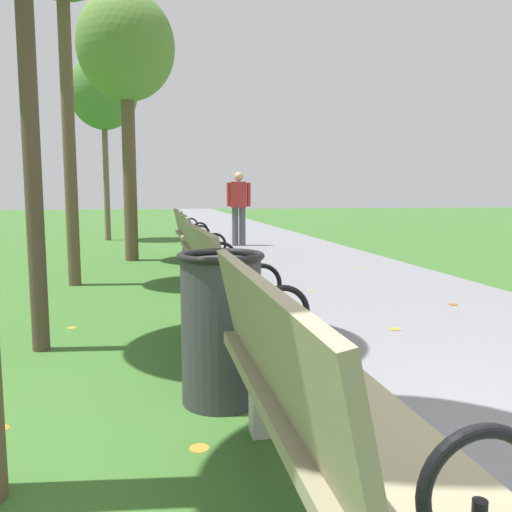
# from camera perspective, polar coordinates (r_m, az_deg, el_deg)

# --- Properties ---
(paved_walkway) EXTENTS (3.04, 44.00, 0.02)m
(paved_walkway) POSITION_cam_1_polar(r_m,az_deg,el_deg) (19.75, -3.27, 3.50)
(paved_walkway) COLOR slate
(paved_walkway) RESTS_ON ground
(park_bench_1) EXTENTS (0.50, 1.61, 0.90)m
(park_bench_1) POSITION_cam_1_polar(r_m,az_deg,el_deg) (1.78, 5.61, -15.17)
(park_bench_1) COLOR gray
(park_bench_1) RESTS_ON ground
(park_bench_2) EXTENTS (0.54, 1.62, 0.90)m
(park_bench_2) POSITION_cam_1_polar(r_m,az_deg,el_deg) (3.96, -3.63, -2.87)
(park_bench_2) COLOR gray
(park_bench_2) RESTS_ON ground
(park_bench_3) EXTENTS (0.51, 1.61, 0.90)m
(park_bench_3) POSITION_cam_1_polar(r_m,az_deg,el_deg) (6.57, -6.41, 0.95)
(park_bench_3) COLOR gray
(park_bench_3) RESTS_ON ground
(park_bench_4) EXTENTS (0.53, 1.62, 0.90)m
(park_bench_4) POSITION_cam_1_polar(r_m,az_deg,el_deg) (8.85, -7.49, 2.45)
(park_bench_4) COLOR gray
(park_bench_4) RESTS_ON ground
(tree_4) EXTENTS (1.62, 1.62, 4.51)m
(tree_4) POSITION_cam_1_polar(r_m,az_deg,el_deg) (9.55, -14.18, 21.17)
(tree_4) COLOR brown
(tree_4) RESTS_ON ground
(tree_5) EXTENTS (1.65, 1.65, 4.56)m
(tree_5) POSITION_cam_1_polar(r_m,az_deg,el_deg) (13.76, -16.53, 16.89)
(tree_5) COLOR brown
(tree_5) RESTS_ON ground
(pedestrian_walking) EXTENTS (0.52, 0.27, 1.62)m
(pedestrian_walking) POSITION_cam_1_polar(r_m,az_deg,el_deg) (11.43, -1.93, 5.70)
(pedestrian_walking) COLOR #4C4C56
(pedestrian_walking) RESTS_ON paved_walkway
(trash_bin) EXTENTS (0.48, 0.48, 0.84)m
(trash_bin) POSITION_cam_1_polar(r_m,az_deg,el_deg) (2.88, -3.87, -7.85)
(trash_bin) COLOR #38383D
(trash_bin) RESTS_ON ground
(scattered_leaves) EXTENTS (4.30, 10.88, 0.02)m
(scattered_leaves) POSITION_cam_1_polar(r_m,az_deg,el_deg) (5.55, -4.71, -5.07)
(scattered_leaves) COLOR #BC842D
(scattered_leaves) RESTS_ON ground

